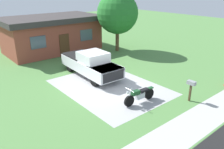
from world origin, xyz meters
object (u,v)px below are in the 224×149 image
Objects in this scene: mailbox at (191,86)px; neighbor_house at (52,33)px; motorcycle at (139,95)px; pickup_truck at (90,63)px; shade_tree at (117,13)px.

neighbor_house is (-1.07, 15.44, 0.81)m from mailbox.
mailbox is at bearing -86.05° from neighbor_house.
pickup_truck is (0.32, 5.40, 0.48)m from motorcycle.
shade_tree is at bearing 55.44° from motorcycle.
mailbox is 0.13× the size of neighbor_house.
pickup_truck is 7.88m from shade_tree.
pickup_truck reaches higher than motorcycle.
pickup_truck is at bearing -97.19° from neighbor_house.
neighbor_house reaches higher than motorcycle.
shade_tree is at bearing -40.01° from neighbor_house.
shade_tree reaches higher than neighbor_house.
mailbox is (2.12, -7.13, 0.03)m from pickup_truck.
motorcycle is 11.90m from shade_tree.
mailbox is (2.43, -1.73, 0.51)m from motorcycle.
pickup_truck is at bearing -146.95° from shade_tree.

